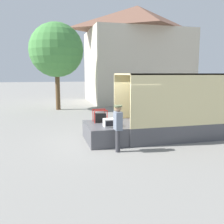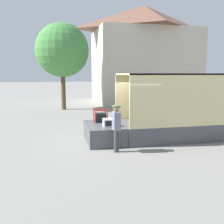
{
  "view_description": "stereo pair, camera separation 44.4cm",
  "coord_description": "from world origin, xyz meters",
  "px_view_note": "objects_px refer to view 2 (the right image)",
  "views": [
    {
      "loc": [
        -3.12,
        -10.24,
        2.91
      ],
      "look_at": [
        -0.47,
        -0.2,
        1.3
      ],
      "focal_mm": 40.0,
      "sensor_mm": 36.0,
      "label": 1
    },
    {
      "loc": [
        -2.69,
        -10.34,
        2.91
      ],
      "look_at": [
        -0.47,
        -0.2,
        1.3
      ],
      "focal_mm": 40.0,
      "sensor_mm": 36.0,
      "label": 2
    }
  ],
  "objects_px": {
    "portable_generator": "(101,117)",
    "worker_person": "(116,124)",
    "street_tree": "(62,50)",
    "microwave": "(110,123)",
    "box_truck": "(204,116)"
  },
  "relations": [
    {
      "from": "portable_generator",
      "to": "worker_person",
      "type": "distance_m",
      "value": 2.12
    },
    {
      "from": "portable_generator",
      "to": "worker_person",
      "type": "xyz_separation_m",
      "value": [
        0.21,
        -2.11,
        0.12
      ]
    },
    {
      "from": "street_tree",
      "to": "worker_person",
      "type": "bearing_deg",
      "value": -82.25
    },
    {
      "from": "street_tree",
      "to": "portable_generator",
      "type": "bearing_deg",
      "value": -81.81
    },
    {
      "from": "microwave",
      "to": "worker_person",
      "type": "bearing_deg",
      "value": -88.41
    },
    {
      "from": "box_truck",
      "to": "street_tree",
      "type": "relative_size",
      "value": 0.97
    },
    {
      "from": "box_truck",
      "to": "portable_generator",
      "type": "xyz_separation_m",
      "value": [
        -4.8,
        0.52,
        0.01
      ]
    },
    {
      "from": "worker_person",
      "to": "street_tree",
      "type": "height_order",
      "value": "street_tree"
    },
    {
      "from": "box_truck",
      "to": "portable_generator",
      "type": "relative_size",
      "value": 11.11
    },
    {
      "from": "portable_generator",
      "to": "street_tree",
      "type": "xyz_separation_m",
      "value": [
        -1.4,
        9.74,
        3.75
      ]
    },
    {
      "from": "microwave",
      "to": "portable_generator",
      "type": "distance_m",
      "value": 1.04
    },
    {
      "from": "box_truck",
      "to": "portable_generator",
      "type": "distance_m",
      "value": 4.82
    },
    {
      "from": "box_truck",
      "to": "microwave",
      "type": "height_order",
      "value": "box_truck"
    },
    {
      "from": "worker_person",
      "to": "street_tree",
      "type": "xyz_separation_m",
      "value": [
        -1.61,
        11.85,
        3.63
      ]
    },
    {
      "from": "microwave",
      "to": "worker_person",
      "type": "xyz_separation_m",
      "value": [
        0.03,
        -1.09,
        0.17
      ]
    }
  ]
}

